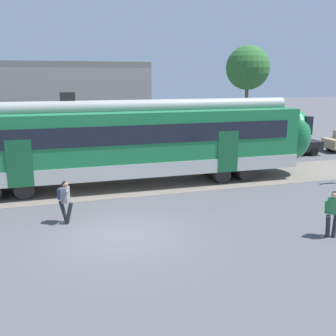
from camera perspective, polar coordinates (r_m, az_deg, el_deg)
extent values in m
plane|color=#515156|center=(14.20, -6.81, -9.53)|extent=(160.00, 160.00, 0.00)
cube|color=#B7B7B2|center=(20.11, -6.13, 0.42)|extent=(18.00, 3.06, 0.70)
cube|color=#1E7542|center=(19.83, -6.24, 4.80)|extent=(18.00, 3.00, 2.40)
cube|color=black|center=(18.33, -5.38, 4.77)|extent=(16.56, 0.03, 0.90)
cube|color=#165731|center=(20.05, 8.71, 2.35)|extent=(1.10, 0.04, 2.10)
cube|color=#165731|center=(18.22, -20.75, 0.56)|extent=(1.10, 0.04, 2.10)
cylinder|color=#9C9C97|center=(19.68, -6.34, 8.78)|extent=(17.64, 0.70, 0.70)
cube|color=black|center=(19.34, -14.39, 10.01)|extent=(0.70, 0.12, 0.40)
cylinder|color=black|center=(22.22, 10.03, -0.07)|extent=(0.90, 2.40, 0.90)
cylinder|color=black|center=(21.64, 6.71, -0.31)|extent=(0.90, 2.40, 0.90)
cylinder|color=black|center=(19.99, -19.97, -2.16)|extent=(0.90, 2.40, 0.90)
ellipsoid|color=#1E7542|center=(23.54, 17.37, 4.73)|extent=(1.80, 2.85, 2.95)
cube|color=black|center=(23.66, 18.18, 6.18)|extent=(0.40, 2.40, 1.00)
cylinder|color=#28282D|center=(15.34, -14.16, -6.37)|extent=(0.38, 0.27, 0.87)
cylinder|color=#28282D|center=(15.60, -14.91, -6.09)|extent=(0.38, 0.27, 0.87)
cube|color=gray|center=(15.26, -14.69, -3.71)|extent=(0.36, 0.42, 0.56)
cylinder|color=gray|center=(15.49, -14.68, -3.64)|extent=(0.26, 0.18, 0.52)
cylinder|color=gray|center=(15.05, -14.69, -4.15)|extent=(0.26, 0.18, 0.52)
sphere|color=#9E7051|center=(15.14, -14.71, -2.30)|extent=(0.22, 0.22, 0.22)
sphere|color=black|center=(15.14, -14.79, -2.19)|extent=(0.20, 0.20, 0.20)
cube|color=navy|center=(15.31, -15.33, -3.61)|extent=(0.26, 0.32, 0.40)
cylinder|color=#28282D|center=(14.72, 22.19, -7.82)|extent=(0.36, 0.35, 0.87)
cylinder|color=#28282D|center=(14.96, 23.07, -7.57)|extent=(0.36, 0.35, 0.87)
cube|color=#2D7F47|center=(14.61, 22.88, -5.08)|extent=(0.42, 0.43, 0.56)
cylinder|color=#2D7F47|center=(14.58, 21.95, -5.24)|extent=(0.24, 0.23, 0.52)
sphere|color=tan|center=(14.48, 23.00, -3.64)|extent=(0.22, 0.22, 0.22)
sphere|color=black|center=(14.49, 23.02, -3.50)|extent=(0.20, 0.20, 0.20)
cube|color=black|center=(14.78, 23.00, -4.81)|extent=(0.30, 0.32, 0.40)
cube|color=black|center=(29.27, 17.60, 3.06)|extent=(4.02, 1.69, 0.68)
cube|color=black|center=(29.09, 17.43, 4.25)|extent=(1.92, 1.46, 0.56)
cube|color=black|center=(29.63, 18.97, 4.21)|extent=(0.14, 1.37, 0.48)
cylinder|color=black|center=(30.65, 18.70, 2.77)|extent=(0.60, 0.21, 0.60)
cylinder|color=black|center=(29.41, 20.40, 2.22)|extent=(0.60, 0.21, 0.60)
cylinder|color=black|center=(29.33, 14.69, 2.59)|extent=(0.60, 0.21, 0.60)
cylinder|color=black|center=(28.02, 16.30, 2.01)|extent=(0.60, 0.21, 0.60)
cylinder|color=black|center=(32.23, 22.37, 2.95)|extent=(0.61, 0.22, 0.60)
cylinder|color=brown|center=(37.51, 11.24, 8.25)|extent=(0.32, 0.32, 4.84)
sphere|color=#2D662D|center=(37.39, 11.51, 14.08)|extent=(3.97, 3.97, 3.97)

